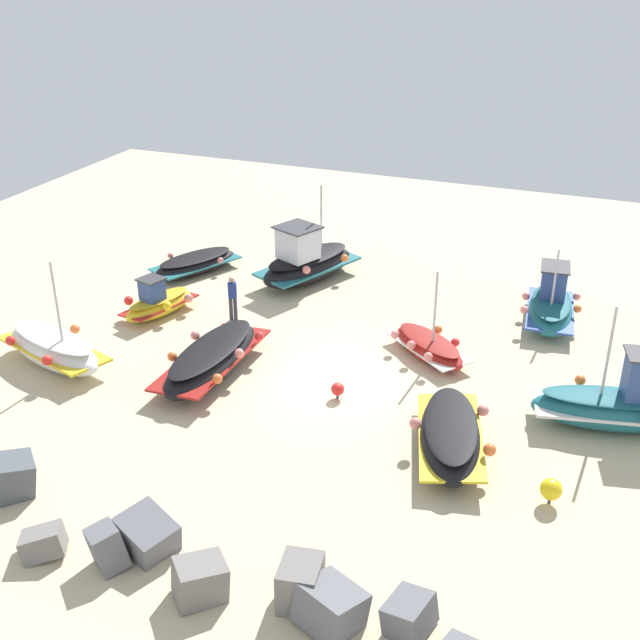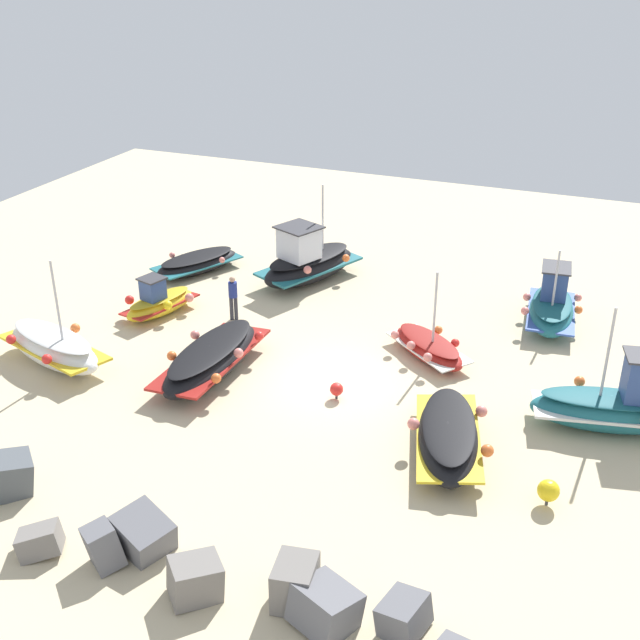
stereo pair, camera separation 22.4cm
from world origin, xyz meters
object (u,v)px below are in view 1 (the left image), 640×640
object	(u,v)px
person_walking	(232,295)
mooring_buoy_0	(338,389)
fishing_boat_7	(158,303)
fishing_boat_8	(450,435)
fishing_boat_5	(54,348)
fishing_boat_0	(307,262)
fishing_boat_2	(615,405)
mooring_buoy_1	(551,489)
fishing_boat_3	(551,305)
fishing_boat_6	(196,263)
fishing_boat_1	(212,359)
fishing_boat_4	(429,346)

from	to	relation	value
person_walking	mooring_buoy_0	size ratio (longest dim) A/B	3.20
fishing_boat_7	fishing_boat_8	distance (m)	12.79
fishing_boat_8	fishing_boat_5	bearing A→B (deg)	-105.68
fishing_boat_7	fishing_boat_0	bearing A→B (deg)	158.13
fishing_boat_2	mooring_buoy_0	distance (m)	7.96
fishing_boat_0	fishing_boat_5	size ratio (longest dim) A/B	1.09
mooring_buoy_1	fishing_boat_2	bearing A→B (deg)	-106.46
fishing_boat_3	fishing_boat_8	bearing A→B (deg)	164.72
fishing_boat_6	fishing_boat_7	distance (m)	4.18
fishing_boat_3	mooring_buoy_0	xyz separation A→B (m)	(5.28, 7.78, -0.33)
fishing_boat_0	fishing_boat_1	xyz separation A→B (m)	(-0.10, 8.10, -0.27)
fishing_boat_0	fishing_boat_8	xyz separation A→B (m)	(-8.12, 9.46, -0.30)
person_walking	mooring_buoy_1	distance (m)	13.66
fishing_boat_0	fishing_boat_1	world-z (taller)	fishing_boat_0
fishing_boat_5	mooring_buoy_0	bearing A→B (deg)	-154.03
fishing_boat_5	fishing_boat_2	bearing A→B (deg)	-153.31
fishing_boat_6	fishing_boat_8	xyz separation A→B (m)	(-12.74, 8.62, 0.12)
fishing_boat_0	fishing_boat_5	bearing A→B (deg)	-4.73
fishing_boat_4	mooring_buoy_0	size ratio (longest dim) A/B	6.31
fishing_boat_4	mooring_buoy_1	bearing A→B (deg)	165.34
fishing_boat_3	person_walking	world-z (taller)	fishing_boat_3
fishing_boat_2	fishing_boat_3	bearing A→B (deg)	99.50
fishing_boat_2	fishing_boat_8	size ratio (longest dim) A/B	1.00
fishing_boat_1	mooring_buoy_1	xyz separation A→B (m)	(-10.85, 2.63, -0.12)
mooring_buoy_0	mooring_buoy_1	distance (m)	7.13
person_walking	fishing_boat_0	bearing A→B (deg)	-42.33
person_walking	mooring_buoy_1	size ratio (longest dim) A/B	2.39
fishing_boat_6	fishing_boat_8	bearing A→B (deg)	81.59
fishing_boat_0	fishing_boat_1	bearing A→B (deg)	23.58
fishing_boat_3	fishing_boat_7	xyz separation A→B (m)	(13.47, 4.70, -0.17)
fishing_boat_0	mooring_buoy_0	distance (m)	9.15
person_walking	fishing_boat_3	bearing A→B (deg)	-97.32
fishing_boat_2	fishing_boat_4	xyz separation A→B (m)	(5.94, -2.15, -0.36)
fishing_boat_6	fishing_boat_7	bearing A→B (deg)	36.37
fishing_boat_8	fishing_boat_1	bearing A→B (deg)	-115.33
fishing_boat_1	fishing_boat_6	world-z (taller)	fishing_boat_1
fishing_boat_1	fishing_boat_2	xyz separation A→B (m)	(-12.07, -1.50, 0.20)
fishing_boat_0	fishing_boat_2	world-z (taller)	fishing_boat_0
mooring_buoy_1	fishing_boat_7	bearing A→B (deg)	-21.34
mooring_buoy_0	fishing_boat_3	bearing A→B (deg)	-124.18
mooring_buoy_0	fishing_boat_7	bearing A→B (deg)	-20.61
fishing_boat_4	fishing_boat_5	size ratio (longest dim) A/B	0.73
fishing_boat_0	fishing_boat_3	world-z (taller)	fishing_boat_0
fishing_boat_1	fishing_boat_6	xyz separation A→B (m)	(4.72, -7.26, -0.16)
mooring_buoy_0	fishing_boat_4	bearing A→B (deg)	-117.70
fishing_boat_4	fishing_boat_6	bearing A→B (deg)	20.01
fishing_boat_0	fishing_boat_6	xyz separation A→B (m)	(4.63, 0.84, -0.42)
fishing_boat_6	mooring_buoy_0	xyz separation A→B (m)	(-8.97, 7.19, -0.07)
fishing_boat_2	fishing_boat_6	bearing A→B (deg)	148.75
fishing_boat_5	person_walking	world-z (taller)	fishing_boat_5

